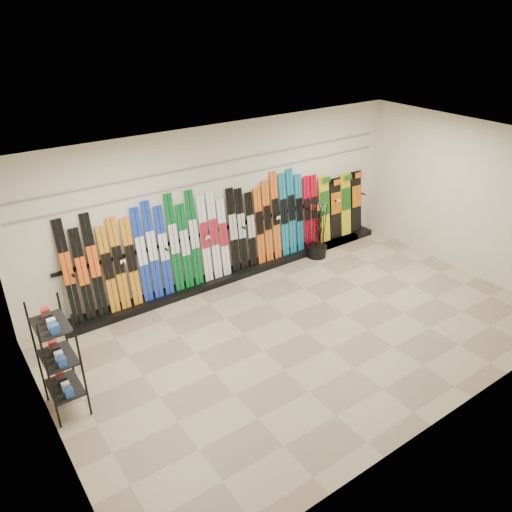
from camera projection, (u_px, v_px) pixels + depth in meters
floor at (306, 332)px, 8.30m from camera, size 8.00×8.00×0.00m
back_wall at (225, 203)px, 9.43m from camera, size 8.00×0.00×8.00m
left_wall at (38, 344)px, 5.57m from camera, size 0.00×5.00×5.00m
right_wall at (468, 198)px, 9.65m from camera, size 0.00×5.00×5.00m
ceiling at (316, 155)px, 6.92m from camera, size 8.00×8.00×0.00m
ski_rack_base at (242, 271)px, 10.04m from camera, size 8.00×0.40×0.12m
skis at (209, 238)px, 9.33m from camera, size 5.38×0.27×1.83m
snowboards at (341, 206)px, 11.13m from camera, size 1.25×0.23×1.47m
accessory_rack at (59, 360)px, 6.40m from camera, size 0.40×0.60×1.59m
pole_bin at (317, 251)px, 10.70m from camera, size 0.42×0.42×0.25m
ski_poles at (318, 231)px, 10.47m from camera, size 0.36×0.31×1.18m
slatwall_rail_0 at (224, 178)px, 9.19m from camera, size 7.60×0.02×0.03m
slatwall_rail_1 at (224, 162)px, 9.05m from camera, size 7.60×0.02×0.03m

